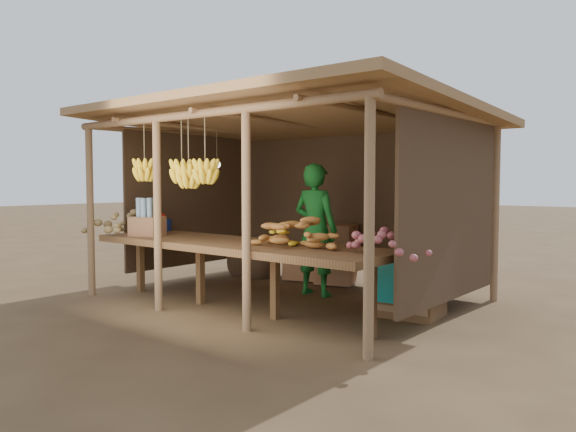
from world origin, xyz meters
The scene contains 13 objects.
ground centered at (0.00, 0.00, 0.00)m, with size 60.00×60.00×0.00m, color brown.
stall_structure centered at (-0.05, 0.03, 1.92)m, with size 4.70×3.50×2.43m.
counter centered at (0.00, -0.95, 0.74)m, with size 3.90×1.05×0.80m.
potato_heap centered at (-1.80, -1.25, 0.98)m, with size 0.92×0.55×0.36m, color olive, non-canonical shape.
sweet_potato_heap centered at (0.87, -0.89, 0.98)m, with size 0.95×0.57×0.36m, color #B9742F, non-canonical shape.
onion_heap centered at (1.90, -0.96, 0.98)m, with size 0.84×0.50×0.36m, color #AD5458, non-canonical shape.
banana_pile centered at (0.51, -0.83, 0.97)m, with size 0.53×0.32×0.34m, color yellow, non-canonical shape.
tomato_basin centered at (-1.90, -0.62, 0.90)m, with size 0.45×0.45×0.24m.
bottle_box centered at (-1.38, -1.14, 0.98)m, with size 0.46×0.40×0.48m.
vendor centered at (0.17, 0.35, 0.86)m, with size 0.63×0.41×1.72m, color #176A24.
tarp_crate centered at (1.67, 0.11, 0.35)m, with size 0.78×0.70×0.86m.
carton_stack centered at (-0.23, 1.13, 0.38)m, with size 1.22×0.56×0.85m.
burlap_sacks centered at (-1.48, 0.86, 0.26)m, with size 0.85×0.45×0.60m.
Camera 1 is at (4.51, -5.50, 1.49)m, focal length 35.00 mm.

